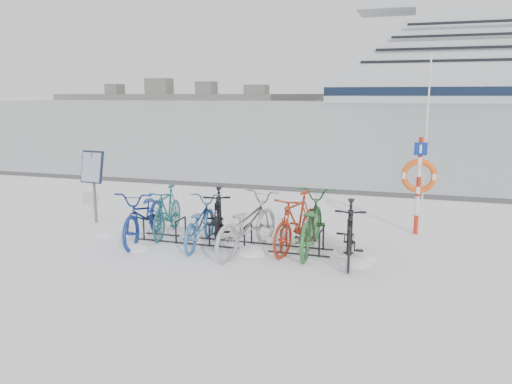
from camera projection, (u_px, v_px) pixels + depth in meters
The scene contains 16 objects.
ground at pixel (231, 245), 9.85m from camera, with size 900.00×900.00×0.00m, color white.
ice_sheet at pixel (402, 105), 155.13m from camera, with size 400.00×298.00×0.02m, color #9DA9B1.
quay_edge at pixel (297, 189), 15.37m from camera, with size 400.00×0.25×0.10m, color #3F3F42.
bike_rack at pixel (231, 236), 9.82m from camera, with size 4.00×0.48×0.46m.
info_board at pixel (93, 171), 11.33m from camera, with size 0.58×0.26×1.67m.
lifebuoy_station at pixel (419, 176), 10.34m from camera, with size 0.72×0.22×3.75m.
shoreline at pixel (187, 95), 288.58m from camera, with size 180.00×12.00×9.50m.
bike_0 at pixel (145, 213), 10.10m from camera, with size 0.74×2.13×1.12m, color navy.
bike_1 at pixel (167, 210), 10.52m from camera, with size 0.50×1.76×1.06m, color #1A5659.
bike_2 at pixel (199, 221), 9.79m from camera, with size 0.65×1.86×0.97m, color #2E629B.
bike_3 at pixel (218, 215), 9.99m from camera, with size 0.52×1.85×1.11m, color black.
bike_4 at pixel (247, 222), 9.36m from camera, with size 0.75×2.15×1.13m, color #989B9F.
bike_5 at pixel (297, 221), 9.46m from camera, with size 0.53×1.89×1.14m, color #992913.
bike_6 at pixel (311, 220), 9.47m from camera, with size 0.76×2.17×1.14m, color #2B6130.
bike_7 at pixel (350, 230), 8.83m from camera, with size 0.52×1.84×1.11m, color black.
snow_drifts at pixel (246, 249), 9.60m from camera, with size 5.82×1.83×0.22m.
Camera 1 is at (3.29, -8.90, 2.91)m, focal length 35.00 mm.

